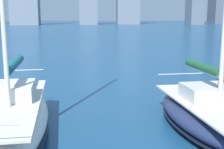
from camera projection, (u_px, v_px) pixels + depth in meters
The scene contains 2 objects.
sailboat_forest at pixel (211, 113), 11.75m from camera, with size 3.45×7.37×11.74m.
sailboat_teal at pixel (13, 117), 11.02m from camera, with size 2.99×8.49×12.15m.
Camera 1 is at (0.71, 4.37, 4.26)m, focal length 50.00 mm.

